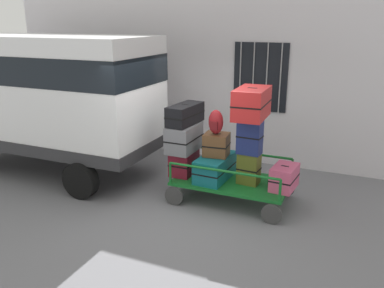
# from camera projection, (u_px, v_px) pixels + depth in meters

# --- Properties ---
(ground_plane) EXTENTS (40.00, 40.00, 0.00)m
(ground_plane) POSITION_uv_depth(u_px,v_px,m) (188.00, 199.00, 7.48)
(ground_plane) COLOR slate
(building_wall) EXTENTS (12.00, 0.38, 5.00)m
(building_wall) POSITION_uv_depth(u_px,v_px,m) (235.00, 53.00, 9.05)
(building_wall) COLOR silver
(building_wall) RESTS_ON ground
(van) EXTENTS (4.90, 2.04, 2.91)m
(van) POSITION_uv_depth(u_px,v_px,m) (44.00, 90.00, 8.44)
(van) COLOR white
(van) RESTS_ON ground
(luggage_cart) EXTENTS (2.12, 1.25, 0.40)m
(luggage_cart) POSITION_uv_depth(u_px,v_px,m) (231.00, 183.00, 7.34)
(luggage_cart) COLOR #146023
(luggage_cart) RESTS_ON ground
(cart_railing) EXTENTS (2.02, 1.12, 0.40)m
(cart_railing) POSITION_uv_depth(u_px,v_px,m) (232.00, 164.00, 7.23)
(cart_railing) COLOR #146023
(cart_railing) RESTS_ON luggage_cart
(suitcase_left_bottom) EXTENTS (0.40, 0.62, 0.46)m
(suitcase_left_bottom) POSITION_uv_depth(u_px,v_px,m) (184.00, 162.00, 7.60)
(suitcase_left_bottom) COLOR maroon
(suitcase_left_bottom) RESTS_ON luggage_cart
(suitcase_left_middle) EXTENTS (0.47, 0.81, 0.50)m
(suitcase_left_middle) POSITION_uv_depth(u_px,v_px,m) (184.00, 138.00, 7.45)
(suitcase_left_middle) COLOR slate
(suitcase_left_middle) RESTS_ON suitcase_left_bottom
(suitcase_left_top) EXTENTS (0.45, 0.91, 0.37)m
(suitcase_left_top) POSITION_uv_depth(u_px,v_px,m) (185.00, 114.00, 7.37)
(suitcase_left_top) COLOR black
(suitcase_left_top) RESTS_ON suitcase_left_middle
(suitcase_midleft_bottom) EXTENTS (0.55, 1.00, 0.44)m
(suitcase_midleft_bottom) POSITION_uv_depth(u_px,v_px,m) (215.00, 167.00, 7.36)
(suitcase_midleft_bottom) COLOR #0F5960
(suitcase_midleft_bottom) RESTS_ON luggage_cart
(suitcase_midleft_middle) EXTENTS (0.48, 0.45, 0.42)m
(suitcase_midleft_middle) POSITION_uv_depth(u_px,v_px,m) (216.00, 145.00, 7.27)
(suitcase_midleft_middle) COLOR brown
(suitcase_midleft_middle) RESTS_ON suitcase_midleft_bottom
(suitcase_center_bottom) EXTENTS (0.41, 0.31, 0.57)m
(suitcase_center_bottom) POSITION_uv_depth(u_px,v_px,m) (249.00, 168.00, 7.11)
(suitcase_center_bottom) COLOR #4C5119
(suitcase_center_bottom) RESTS_ON luggage_cart
(suitcase_center_middle) EXTENTS (0.44, 0.30, 0.64)m
(suitcase_center_middle) POSITION_uv_depth(u_px,v_px,m) (250.00, 136.00, 6.91)
(suitcase_center_middle) COLOR navy
(suitcase_center_middle) RESTS_ON suitcase_center_bottom
(suitcase_center_top) EXTENTS (0.53, 0.92, 0.52)m
(suitcase_center_top) POSITION_uv_depth(u_px,v_px,m) (252.00, 103.00, 6.76)
(suitcase_center_top) COLOR #B21E1E
(suitcase_center_top) RESTS_ON suitcase_center_middle
(suitcase_midright_bottom) EXTENTS (0.44, 0.65, 0.42)m
(suitcase_midright_bottom) POSITION_uv_depth(u_px,v_px,m) (284.00, 177.00, 6.91)
(suitcase_midright_bottom) COLOR #CC4C72
(suitcase_midright_bottom) RESTS_ON luggage_cart
(backpack) EXTENTS (0.27, 0.22, 0.44)m
(backpack) POSITION_uv_depth(u_px,v_px,m) (216.00, 122.00, 7.10)
(backpack) COLOR maroon
(backpack) RESTS_ON suitcase_midleft_middle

